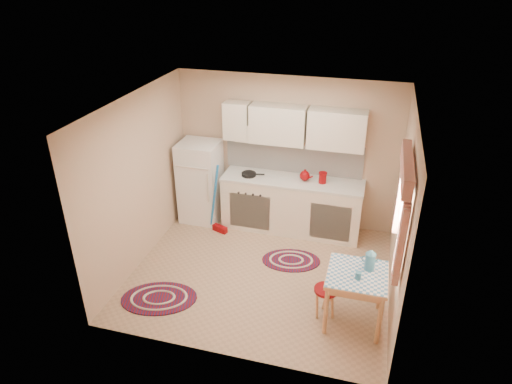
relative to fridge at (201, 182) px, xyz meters
The scene contains 14 objects.
room_shell 2.05m from the fridge, 33.24° to the right, with size 3.64×3.60×2.52m.
fridge is the anchor object (origin of this frame).
broom 0.57m from the fridge, 38.19° to the right, with size 0.28×0.12×1.20m, color blue, non-canonical shape.
base_cabinets 1.59m from the fridge, ahead, with size 2.25×0.60×0.88m, color #EFE5D0.
countertop 1.58m from the fridge, ahead, with size 2.27×0.62×0.04m, color silver.
frying_pan 0.89m from the fridge, ahead, with size 0.23×0.23×0.05m, color black.
red_kettle 1.78m from the fridge, ahead, with size 0.18×0.16×0.18m, color #800408, non-canonical shape.
red_canister 2.06m from the fridge, ahead, with size 0.12×0.12×0.16m, color #800408.
table 3.35m from the fridge, 34.52° to the right, with size 0.72×0.72×0.72m, color #E3A571.
stool 3.09m from the fridge, 38.26° to the right, with size 0.30×0.30×0.42m, color #800408.
coffee_pot 3.38m from the fridge, 31.62° to the right, with size 0.15×0.13×0.31m, color teal, non-canonical shape.
mug 3.40m from the fridge, 35.81° to the right, with size 0.07×0.07×0.10m, color teal.
rug_center 2.07m from the fridge, 25.97° to the right, with size 0.88×0.58×0.02m, color maroon, non-canonical shape.
rug_left 2.28m from the fridge, 84.35° to the right, with size 1.02×0.68×0.02m, color maroon, non-canonical shape.
Camera 1 is at (1.34, -5.18, 4.09)m, focal length 32.00 mm.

